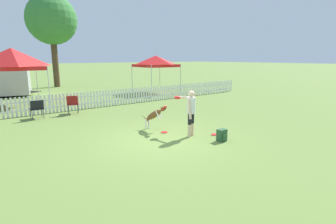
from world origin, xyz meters
The scene contains 12 objects.
ground_plane centered at (0.00, 0.00, 0.00)m, with size 240.00×240.00×0.00m, color olive.
handler_person centered at (1.11, -0.27, 0.95)m, with size 0.43×1.02×1.53m.
leaping_dog centered at (0.61, 1.04, 0.58)m, with size 0.53×1.09×0.96m.
frisbee_near_handler centered at (0.69, 0.58, 0.01)m, with size 0.23×0.23×0.02m.
frisbee_near_dog centered at (1.86, -0.70, 0.01)m, with size 0.23×0.23×0.02m.
backpack_on_grass centered at (1.55, -1.28, 0.19)m, with size 0.28×0.25×0.38m.
picket_fence centered at (0.00, 6.51, 0.44)m, with size 23.52×0.04×0.88m.
folding_chair_blue_left centered at (-2.33, 5.61, 0.49)m, with size 0.53×0.55×0.81m.
folding_chair_green_right centered at (-0.79, 5.69, 0.52)m, with size 0.65×0.66×0.87m.
canopy_tent_main centered at (6.70, 9.56, 2.30)m, with size 2.64×2.64×2.72m.
canopy_tent_secondary centered at (-2.53, 9.48, 2.50)m, with size 2.77×2.77×3.07m.
tree_left_grove centered at (1.92, 18.16, 5.70)m, with size 4.21×4.21×7.86m.
Camera 1 is at (-4.63, -6.48, 2.58)m, focal length 28.00 mm.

